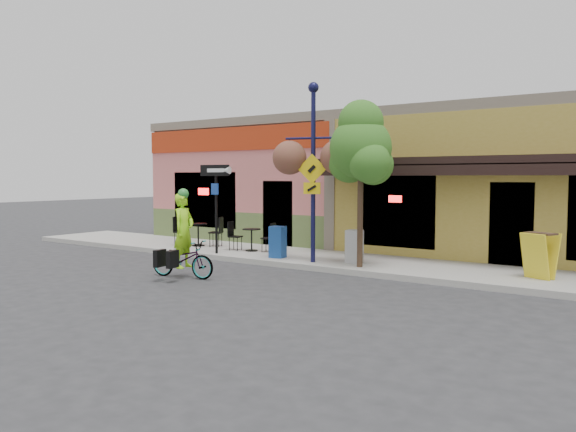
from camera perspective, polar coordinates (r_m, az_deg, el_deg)
The scene contains 14 objects.
ground at distance 14.27m, azimuth 0.74°, elevation -5.82°, with size 90.00×90.00×0.00m, color #2D2D30.
sidewalk at distance 15.93m, azimuth 4.77°, elevation -4.53°, with size 24.00×3.00×0.15m, color #9E9B93.
curb at distance 14.71m, azimuth 1.94°, elevation -5.23°, with size 24.00×0.12×0.15m, color #A8A59E.
building at distance 20.71m, azimuth 12.43°, elevation 3.40°, with size 18.20×8.20×4.50m, color #CC6865, non-canonical shape.
bicycle at distance 13.80m, azimuth -10.66°, elevation -4.32°, with size 0.60×1.73×0.91m, color maroon.
cyclist_rider at distance 13.71m, azimuth -10.53°, elevation -2.49°, with size 0.66×0.43×1.80m, color #A4FD1A.
lamp_post at distance 14.94m, azimuth 2.57°, elevation 4.40°, with size 1.53×0.61×4.78m, color #13143E, non-canonical shape.
one_way_sign at distance 16.82m, azimuth -7.30°, elevation 0.68°, with size 1.01×0.22×2.64m, color black, non-canonical shape.
cafe_set_left at distance 18.77m, azimuth -9.11°, elevation -1.54°, with size 1.63×0.82×0.98m, color black, non-canonical shape.
cafe_set_right at distance 17.31m, azimuth -3.72°, elevation -2.09°, with size 1.50×0.75×0.90m, color black, non-canonical shape.
newspaper_box_blue at distance 15.88m, azimuth -1.06°, elevation -2.65°, with size 0.40×0.36×0.89m, color navy, non-canonical shape.
newspaper_box_grey at distance 15.06m, azimuth 6.76°, elevation -3.08°, with size 0.41×0.37×0.87m, color #AFAFAF, non-canonical shape.
street_tree at distance 14.24m, azimuth 7.37°, elevation 3.34°, with size 1.66×1.66×4.26m, color #3D7A26, non-canonical shape.
sandwich_board at distance 13.67m, azimuth 23.78°, elevation -3.74°, with size 0.63×0.46×1.05m, color yellow, non-canonical shape.
Camera 1 is at (7.85, -11.66, 2.43)m, focal length 35.00 mm.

